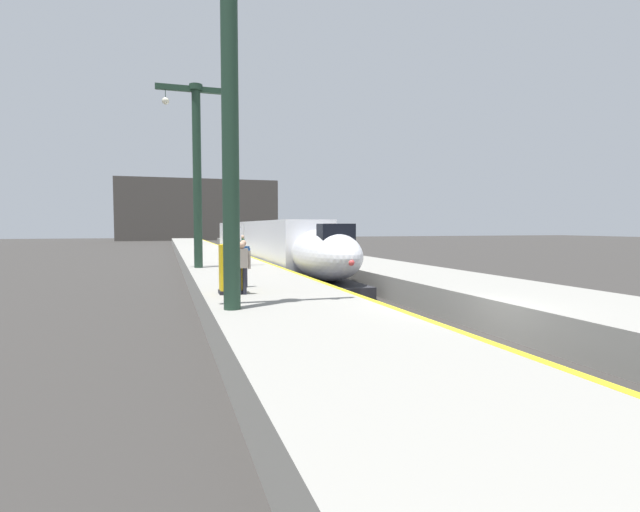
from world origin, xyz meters
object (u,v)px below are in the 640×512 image
at_px(passenger_near_edge, 242,247).
at_px(ticket_machine_yellow, 231,271).
at_px(station_column_mid, 197,159).
at_px(passenger_far_waiting, 242,264).
at_px(passenger_mid_platform, 243,260).
at_px(rolling_suitcase, 233,260).
at_px(station_column_near, 230,73).
at_px(departure_info_board, 232,240).
at_px(highspeed_train_main, 265,243).

relative_size(passenger_near_edge, ticket_machine_yellow, 1.06).
height_order(station_column_mid, passenger_far_waiting, station_column_mid).
bearing_deg(ticket_machine_yellow, passenger_mid_platform, 66.65).
relative_size(station_column_mid, ticket_machine_yellow, 5.92).
height_order(rolling_suitcase, ticket_machine_yellow, ticket_machine_yellow).
relative_size(station_column_mid, passenger_mid_platform, 5.60).
xyz_separation_m(station_column_near, station_column_mid, (-0.00, 13.41, -0.42)).
height_order(passenger_mid_platform, departure_info_board, departure_info_board).
bearing_deg(departure_info_board, highspeed_train_main, 72.44).
relative_size(highspeed_train_main, departure_info_board, 18.21).
bearing_deg(ticket_machine_yellow, departure_info_board, 82.14).
height_order(passenger_mid_platform, rolling_suitcase, passenger_mid_platform).
xyz_separation_m(passenger_mid_platform, ticket_machine_yellow, (-0.64, -1.49, -0.25)).
distance_m(highspeed_train_main, passenger_far_waiting, 23.14).
distance_m(passenger_near_edge, passenger_mid_platform, 10.16).
distance_m(highspeed_train_main, passenger_near_edge, 11.21).
xyz_separation_m(station_column_near, passenger_far_waiting, (0.66, 2.67, -5.10)).
relative_size(station_column_mid, passenger_far_waiting, 5.60).
height_order(station_column_mid, departure_info_board, station_column_mid).
distance_m(station_column_mid, departure_info_board, 4.91).
distance_m(passenger_mid_platform, ticket_machine_yellow, 1.65).
bearing_deg(passenger_near_edge, departure_info_board, -107.09).
distance_m(highspeed_train_main, station_column_mid, 14.04).
bearing_deg(passenger_far_waiting, passenger_mid_platform, 79.57).
bearing_deg(rolling_suitcase, departure_info_board, -98.45).
relative_size(station_column_near, rolling_suitcase, 10.45).
bearing_deg(ticket_machine_yellow, station_column_mid, 91.92).
height_order(passenger_near_edge, passenger_mid_platform, same).
height_order(station_column_mid, rolling_suitcase, station_column_mid).
bearing_deg(station_column_near, ticket_machine_yellow, 83.31).
distance_m(passenger_mid_platform, passenger_far_waiting, 1.84).
bearing_deg(passenger_far_waiting, departure_info_board, 84.47).
bearing_deg(rolling_suitcase, ticket_machine_yellow, -98.03).
bearing_deg(passenger_mid_platform, highspeed_train_main, 76.69).
height_order(passenger_near_edge, ticket_machine_yellow, passenger_near_edge).
bearing_deg(passenger_mid_platform, rolling_suitcase, 84.37).
relative_size(highspeed_train_main, rolling_suitcase, 39.31).
bearing_deg(ticket_machine_yellow, station_column_near, -96.69).
distance_m(passenger_near_edge, ticket_machine_yellow, 11.74).
height_order(highspeed_train_main, passenger_far_waiting, highspeed_train_main).
bearing_deg(station_column_mid, rolling_suitcase, 32.87).
xyz_separation_m(passenger_near_edge, passenger_far_waiting, (-1.83, -11.86, 0.00)).
relative_size(passenger_mid_platform, passenger_far_waiting, 1.00).
bearing_deg(ticket_machine_yellow, passenger_far_waiting, -45.24).
height_order(rolling_suitcase, departure_info_board, departure_info_board).
height_order(passenger_near_edge, departure_info_board, departure_info_board).
height_order(passenger_near_edge, rolling_suitcase, passenger_near_edge).
xyz_separation_m(station_column_mid, ticket_machine_yellow, (0.35, -10.42, -4.93)).
xyz_separation_m(passenger_far_waiting, ticket_machine_yellow, (-0.31, 0.31, -0.25)).
distance_m(highspeed_train_main, departure_info_board, 14.60).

